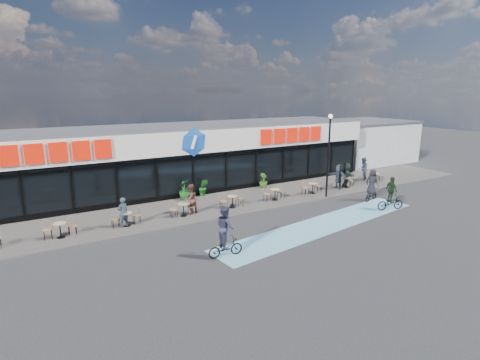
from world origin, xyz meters
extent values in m
plane|color=#28282B|center=(0.00, 0.00, 0.00)|extent=(120.00, 120.00, 0.00)
cube|color=#504B47|center=(0.00, 4.50, 0.05)|extent=(44.00, 5.00, 0.10)
cube|color=#6BADCB|center=(4.00, -1.50, 0.01)|extent=(14.17, 4.13, 0.01)
cube|color=black|center=(0.00, 10.00, 1.50)|extent=(30.00, 6.00, 3.00)
cube|color=white|center=(0.00, 9.85, 3.75)|extent=(30.60, 6.30, 1.50)
cube|color=#47474C|center=(0.00, 10.00, 4.55)|extent=(30.60, 6.30, 0.10)
cube|color=navy|center=(0.00, 6.96, 3.05)|extent=(30.60, 0.08, 0.18)
cube|color=black|center=(0.00, 6.97, 2.65)|extent=(30.00, 0.06, 0.08)
cube|color=black|center=(0.00, 6.98, 0.20)|extent=(30.00, 0.10, 0.40)
cube|color=red|center=(-8.00, 6.70, 3.80)|extent=(5.63, 0.18, 1.10)
cube|color=red|center=(8.00, 6.70, 3.80)|extent=(5.63, 0.18, 1.10)
ellipsoid|color=blue|center=(0.00, 6.70, 3.80)|extent=(1.90, 0.24, 1.90)
cylinder|color=black|center=(-10.00, 6.97, 1.50)|extent=(0.10, 0.10, 3.00)
cylinder|color=black|center=(-7.50, 6.97, 1.50)|extent=(0.10, 0.10, 3.00)
cylinder|color=black|center=(-5.00, 6.97, 1.50)|extent=(0.10, 0.10, 3.00)
cylinder|color=black|center=(-2.50, 6.97, 1.50)|extent=(0.10, 0.10, 3.00)
cylinder|color=black|center=(0.00, 6.97, 1.50)|extent=(0.10, 0.10, 3.00)
cylinder|color=black|center=(2.50, 6.97, 1.50)|extent=(0.10, 0.10, 3.00)
cylinder|color=black|center=(5.00, 6.97, 1.50)|extent=(0.10, 0.10, 3.00)
cylinder|color=black|center=(7.50, 6.97, 1.50)|extent=(0.10, 0.10, 3.00)
cylinder|color=black|center=(10.00, 6.97, 1.50)|extent=(0.10, 0.10, 3.00)
cylinder|color=black|center=(12.50, 6.97, 1.50)|extent=(0.10, 0.10, 3.00)
cylinder|color=black|center=(15.00, 6.97, 1.50)|extent=(0.10, 0.10, 3.00)
cube|color=silver|center=(20.50, 11.00, 2.00)|extent=(9.00, 7.00, 4.00)
cube|color=#47474C|center=(20.50, 11.00, 4.05)|extent=(9.20, 7.20, 0.12)
cylinder|color=black|center=(7.66, 2.30, 2.73)|extent=(0.12, 0.12, 5.26)
sphere|color=#FFF2CC|center=(7.66, 2.30, 5.46)|extent=(0.28, 0.28, 0.28)
cylinder|color=tan|center=(-8.53, 3.38, 0.82)|extent=(0.60, 0.60, 0.04)
cylinder|color=black|center=(-8.53, 3.38, 0.47)|extent=(0.06, 0.06, 0.70)
cylinder|color=black|center=(-8.53, 3.38, 0.11)|extent=(0.40, 0.40, 0.02)
cylinder|color=tan|center=(-5.35, 3.38, 0.82)|extent=(0.60, 0.60, 0.04)
cylinder|color=black|center=(-5.35, 3.38, 0.47)|extent=(0.06, 0.06, 0.70)
cylinder|color=black|center=(-5.35, 3.38, 0.11)|extent=(0.40, 0.40, 0.02)
cylinder|color=tan|center=(-2.16, 3.38, 0.82)|extent=(0.60, 0.60, 0.04)
cylinder|color=black|center=(-2.16, 3.38, 0.47)|extent=(0.06, 0.06, 0.70)
cylinder|color=black|center=(-2.16, 3.38, 0.11)|extent=(0.40, 0.40, 0.02)
cylinder|color=tan|center=(1.03, 3.38, 0.82)|extent=(0.60, 0.60, 0.04)
cylinder|color=black|center=(1.03, 3.38, 0.47)|extent=(0.06, 0.06, 0.70)
cylinder|color=black|center=(1.03, 3.38, 0.11)|extent=(0.40, 0.40, 0.02)
cylinder|color=tan|center=(4.21, 3.38, 0.82)|extent=(0.60, 0.60, 0.04)
cylinder|color=black|center=(4.21, 3.38, 0.47)|extent=(0.06, 0.06, 0.70)
cylinder|color=black|center=(4.21, 3.38, 0.11)|extent=(0.40, 0.40, 0.02)
cylinder|color=tan|center=(7.40, 3.38, 0.82)|extent=(0.60, 0.60, 0.04)
cylinder|color=black|center=(7.40, 3.38, 0.47)|extent=(0.06, 0.06, 0.70)
cylinder|color=black|center=(7.40, 3.38, 0.11)|extent=(0.40, 0.40, 0.02)
cylinder|color=tan|center=(10.58, 3.38, 0.82)|extent=(0.60, 0.60, 0.04)
cylinder|color=black|center=(10.58, 3.38, 0.47)|extent=(0.06, 0.06, 0.70)
cylinder|color=black|center=(10.58, 3.38, 0.11)|extent=(0.40, 0.40, 0.02)
cylinder|color=tan|center=(13.77, 3.38, 0.82)|extent=(0.60, 0.60, 0.04)
cylinder|color=black|center=(13.77, 3.38, 0.47)|extent=(0.06, 0.06, 0.70)
cylinder|color=black|center=(13.77, 3.38, 0.11)|extent=(0.40, 0.40, 0.02)
imported|color=#154C18|center=(-0.81, 6.53, 0.75)|extent=(1.04, 1.04, 1.31)
imported|color=#18561D|center=(0.61, 6.68, 0.68)|extent=(0.81, 0.77, 1.17)
imported|color=#295117|center=(5.35, 6.47, 0.64)|extent=(0.74, 0.74, 1.07)
imported|color=#2C3A45|center=(-5.53, 3.31, 0.90)|extent=(0.68, 0.56, 1.60)
imported|color=brown|center=(-1.61, 3.58, 0.98)|extent=(1.02, 0.89, 1.76)
imported|color=#2C3945|center=(9.89, 3.48, 1.00)|extent=(0.65, 1.70, 1.80)
imported|color=#1B3025|center=(10.88, 3.63, 1.00)|extent=(1.10, 1.75, 1.80)
imported|color=#2E3648|center=(13.43, 4.39, 1.02)|extent=(1.13, 1.07, 1.84)
imported|color=black|center=(9.24, -1.56, 0.46)|extent=(1.83, 1.03, 0.91)
imported|color=black|center=(9.24, -1.56, 1.25)|extent=(0.62, 1.01, 1.61)
imported|color=black|center=(9.82, 0.39, 0.40)|extent=(1.60, 0.93, 0.79)
imported|color=black|center=(9.82, 0.39, 1.27)|extent=(0.73, 0.92, 1.65)
imported|color=black|center=(-2.51, -2.36, 0.42)|extent=(1.63, 0.66, 0.84)
imported|color=#2E3349|center=(-2.51, -2.36, 1.38)|extent=(0.76, 0.94, 1.85)
camera|label=1|loc=(-9.58, -15.75, 7.07)|focal=28.00mm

